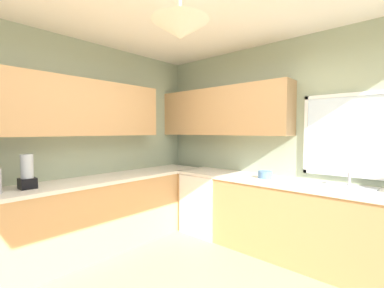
% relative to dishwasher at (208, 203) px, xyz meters
% --- Properties ---
extents(room_shell, '(4.07, 4.01, 2.76)m').
position_rel_dishwasher_xyz_m(room_shell, '(0.18, -1.00, 1.46)').
color(room_shell, '#9EAD8E').
rests_on(room_shell, ground_plane).
extents(counter_run_left, '(0.65, 3.62, 0.91)m').
position_rel_dishwasher_xyz_m(counter_run_left, '(-0.66, -1.61, 0.02)').
color(counter_run_left, tan).
rests_on(counter_run_left, ground_plane).
extents(counter_run_back, '(3.16, 0.65, 0.91)m').
position_rel_dishwasher_xyz_m(counter_run_back, '(1.22, 0.03, 0.02)').
color(counter_run_back, tan).
rests_on(counter_run_back, ground_plane).
extents(dishwasher, '(0.60, 0.60, 0.87)m').
position_rel_dishwasher_xyz_m(dishwasher, '(0.00, 0.00, 0.00)').
color(dishwasher, white).
rests_on(dishwasher, ground_plane).
extents(sink_assembly, '(0.52, 0.40, 0.19)m').
position_rel_dishwasher_xyz_m(sink_assembly, '(1.81, 0.04, 0.49)').
color(sink_assembly, '#9EA0A5').
rests_on(sink_assembly, counter_run_back).
extents(bowl, '(0.17, 0.17, 0.09)m').
position_rel_dishwasher_xyz_m(bowl, '(0.90, 0.03, 0.52)').
color(bowl, '#4C7099').
rests_on(bowl, counter_run_back).
extents(blender_appliance, '(0.15, 0.15, 0.36)m').
position_rel_dishwasher_xyz_m(blender_appliance, '(-0.66, -2.18, 0.64)').
color(blender_appliance, black).
rests_on(blender_appliance, counter_run_left).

